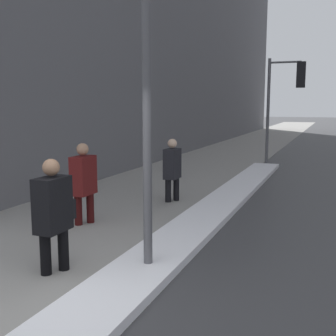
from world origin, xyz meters
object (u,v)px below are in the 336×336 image
(lamp_post, at_px, (146,30))
(pedestrian_in_glasses, at_px, (83,180))
(traffic_light_near, at_px, (288,89))
(pedestrian_nearside, at_px, (54,211))
(pedestrian_with_shoulder_bag, at_px, (172,167))

(lamp_post, height_order, pedestrian_in_glasses, lamp_post)
(traffic_light_near, distance_m, pedestrian_in_glasses, 9.72)
(lamp_post, distance_m, traffic_light_near, 10.81)
(pedestrian_nearside, relative_size, pedestrian_with_shoulder_bag, 1.05)
(lamp_post, bearing_deg, pedestrian_with_shoulder_bag, 106.71)
(lamp_post, relative_size, pedestrian_with_shoulder_bag, 3.63)
(pedestrian_nearside, height_order, pedestrian_in_glasses, pedestrian_nearside)
(pedestrian_with_shoulder_bag, bearing_deg, pedestrian_in_glasses, -19.62)
(traffic_light_near, height_order, pedestrian_in_glasses, traffic_light_near)
(lamp_post, xyz_separation_m, pedestrian_in_glasses, (-2.09, 1.65, -2.33))
(traffic_light_near, xyz_separation_m, pedestrian_with_shoulder_bag, (-1.82, -6.73, -2.01))
(traffic_light_near, bearing_deg, lamp_post, -93.52)
(lamp_post, xyz_separation_m, traffic_light_near, (0.60, 10.78, -0.36))
(pedestrian_in_glasses, distance_m, pedestrian_with_shoulder_bag, 2.56)
(lamp_post, relative_size, traffic_light_near, 1.38)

